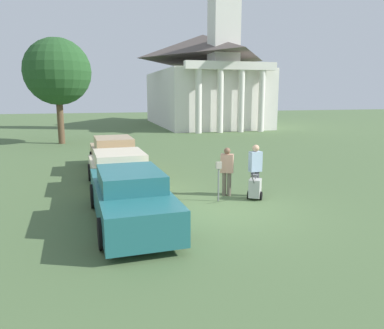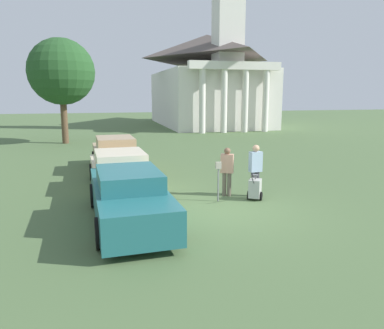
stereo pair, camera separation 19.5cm
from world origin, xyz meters
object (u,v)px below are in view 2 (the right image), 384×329
parked_car_tan (115,155)px  person_worker (227,169)px  parked_car_cream (120,171)px  person_supervisor (255,167)px  equipment_cart (255,188)px  church (208,76)px  parking_meter (218,174)px  parked_car_teal (129,197)px

parked_car_tan → person_worker: (3.45, -5.22, 0.23)m
parked_car_cream → person_supervisor: (4.35, -2.22, 0.35)m
parked_car_cream → equipment_cart: bearing=-34.6°
person_worker → church: bearing=-76.8°
person_supervisor → church: size_ratio=0.08×
parking_meter → person_worker: 0.76m
parked_car_cream → person_worker: size_ratio=3.17×
parking_meter → equipment_cart: (1.23, -0.12, -0.52)m
person_supervisor → person_worker: bearing=-26.9°
parking_meter → parked_car_cream: bearing=139.9°
parked_car_tan → person_worker: size_ratio=3.09×
person_worker → parking_meter: bearing=77.6°
person_worker → equipment_cart: 1.15m
parked_car_teal → parked_car_tan: size_ratio=1.04×
parked_car_teal → person_supervisor: (4.35, 1.56, 0.30)m
church → parked_car_tan: bearing=-115.9°
parked_car_cream → person_worker: person_worker is taller
person_worker → church: 29.58m
parking_meter → church: size_ratio=0.06×
parked_car_teal → parked_car_cream: (0.00, 3.78, -0.05)m
person_supervisor → equipment_cart: person_supervisor is taller
parked_car_teal → equipment_cart: bearing=12.9°
parked_car_cream → church: size_ratio=0.23×
person_supervisor → equipment_cart: 0.75m
parked_car_teal → church: church is taller
parked_car_tan → person_worker: 6.26m
parked_car_cream → parked_car_tan: bearing=87.3°
parked_car_teal → church: (11.19, 30.07, 4.62)m
parked_car_cream → person_worker: (3.45, -1.92, 0.29)m
parked_car_cream → equipment_cart: 4.94m
church → person_worker: bearing=-105.3°
parked_car_teal → equipment_cart: (4.19, 1.17, -0.32)m
person_worker → parked_car_teal: bearing=56.8°
parked_car_teal → equipment_cart: parked_car_teal is taller
parked_car_teal → parked_car_tan: (0.00, 7.08, 0.01)m
parked_car_tan → church: 25.98m
parked_car_tan → parking_meter: (2.96, -5.79, 0.19)m
person_worker → parked_car_tan: bearing=-28.0°
parked_car_tan → equipment_cart: (4.18, -5.91, -0.33)m
parked_car_teal → parked_car_cream: size_ratio=1.02×
parked_car_cream → church: (11.19, 26.29, 4.67)m
parked_car_tan → equipment_cart: parked_car_tan is taller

